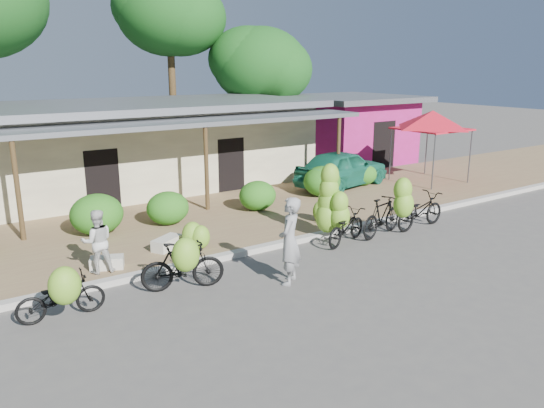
{
  "coord_description": "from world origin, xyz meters",
  "views": [
    {
      "loc": [
        -7.66,
        -9.02,
        4.72
      ],
      "look_at": [
        -0.16,
        2.08,
        1.2
      ],
      "focal_mm": 35.0,
      "sensor_mm": 36.0,
      "label": 1
    }
  ],
  "objects": [
    {
      "name": "loose_banana_a",
      "position": [
        -1.92,
        2.76,
        0.43
      ],
      "size": [
        0.5,
        0.42,
        0.62
      ],
      "primitive_type": "ellipsoid",
      "color": "#81C130",
      "rests_on": "sidewalk"
    },
    {
      "name": "tree_near_right",
      "position": [
        7.31,
        14.61,
        4.81
      ],
      "size": [
        4.99,
        4.86,
        6.65
      ],
      "color": "#46331C",
      "rests_on": "ground"
    },
    {
      "name": "loose_banana_c",
      "position": [
        2.21,
        2.95,
        0.44
      ],
      "size": [
        0.52,
        0.44,
        0.65
      ],
      "primitive_type": "ellipsoid",
      "color": "#81C130",
      "rests_on": "sidewalk"
    },
    {
      "name": "hedge_5",
      "position": [
        6.77,
        5.92,
        0.56
      ],
      "size": [
        1.12,
        1.01,
        0.87
      ],
      "primitive_type": "ellipsoid",
      "color": "#256016",
      "rests_on": "sidewalk"
    },
    {
      "name": "sack_near",
      "position": [
        -2.65,
        3.23,
        0.27
      ],
      "size": [
        0.94,
        0.77,
        0.3
      ],
      "primitive_type": "cube",
      "rotation": [
        0.0,
        0.0,
        0.52
      ],
      "color": "beige",
      "rests_on": "sidewalk"
    },
    {
      "name": "bike_far_left",
      "position": [
        -5.8,
        0.83,
        0.53
      ],
      "size": [
        1.67,
        1.22,
        1.27
      ],
      "rotation": [
        0.0,
        0.0,
        1.52
      ],
      "color": "black",
      "rests_on": "ground"
    },
    {
      "name": "shop_pink",
      "position": [
        10.5,
        10.99,
        1.67
      ],
      "size": [
        6.0,
        6.0,
        3.25
      ],
      "color": "#B21B74",
      "rests_on": "ground"
    },
    {
      "name": "bike_right",
      "position": [
        3.03,
        1.02,
        0.73
      ],
      "size": [
        1.94,
        1.36,
        1.78
      ],
      "rotation": [
        0.0,
        0.0,
        1.81
      ],
      "color": "black",
      "rests_on": "ground"
    },
    {
      "name": "hedge_1",
      "position": [
        -3.76,
        5.49,
        0.69
      ],
      "size": [
        1.47,
        1.32,
        1.14
      ],
      "primitive_type": "ellipsoid",
      "color": "#256016",
      "rests_on": "sidewalk"
    },
    {
      "name": "teal_van",
      "position": [
        5.91,
        6.2,
        0.85
      ],
      "size": [
        4.51,
        2.51,
        1.45
      ],
      "primitive_type": "imported",
      "rotation": [
        0.0,
        0.0,
        1.77
      ],
      "color": "#16664E",
      "rests_on": "sidewalk"
    },
    {
      "name": "vendor",
      "position": [
        -1.18,
        -0.11,
        0.99
      ],
      "size": [
        0.85,
        0.82,
        1.97
      ],
      "primitive_type": "imported",
      "rotation": [
        0.0,
        0.0,
        3.84
      ],
      "color": "gray",
      "rests_on": "ground"
    },
    {
      "name": "ground",
      "position": [
        0.0,
        0.0,
        0.0
      ],
      "size": [
        100.0,
        100.0,
        0.0
      ],
      "primitive_type": "plane",
      "color": "#4F4D4A",
      "rests_on": "ground"
    },
    {
      "name": "sack_far",
      "position": [
        -4.36,
        2.74,
        0.26
      ],
      "size": [
        0.84,
        0.64,
        0.28
      ],
      "primitive_type": "cube",
      "rotation": [
        0.0,
        0.0,
        -0.4
      ],
      "color": "beige",
      "rests_on": "sidewalk"
    },
    {
      "name": "hedge_2",
      "position": [
        -1.74,
        5.28,
        0.61
      ],
      "size": [
        1.26,
        1.14,
        0.99
      ],
      "primitive_type": "ellipsoid",
      "color": "#256016",
      "rests_on": "sidewalk"
    },
    {
      "name": "loose_banana_b",
      "position": [
        -2.06,
        2.95,
        0.47
      ],
      "size": [
        0.55,
        0.47,
        0.69
      ],
      "primitive_type": "ellipsoid",
      "color": "#81C130",
      "rests_on": "sidewalk"
    },
    {
      "name": "curb",
      "position": [
        0.0,
        2.0,
        0.07
      ],
      "size": [
        60.0,
        0.25,
        0.15
      ],
      "primitive_type": "cube",
      "color": "#A8A399",
      "rests_on": "ground"
    },
    {
      "name": "red_canopy",
      "position": [
        9.53,
        5.0,
        2.61
      ],
      "size": [
        3.5,
        3.5,
        2.86
      ],
      "color": "#59595E",
      "rests_on": "sidewalk"
    },
    {
      "name": "shop_main",
      "position": [
        0.0,
        10.93,
        1.72
      ],
      "size": [
        13.0,
        8.5,
        3.35
      ],
      "color": "beige",
      "rests_on": "ground"
    },
    {
      "name": "bike_center",
      "position": [
        1.59,
        1.49,
        0.81
      ],
      "size": [
        1.89,
        1.44,
        2.16
      ],
      "rotation": [
        0.0,
        0.0,
        1.91
      ],
      "color": "black",
      "rests_on": "ground"
    },
    {
      "name": "hedge_3",
      "position": [
        1.33,
        5.13,
        0.6
      ],
      "size": [
        1.24,
        1.11,
        0.97
      ],
      "primitive_type": "ellipsoid",
      "color": "#256016",
      "rests_on": "sidewalk"
    },
    {
      "name": "tree_center_right",
      "position": [
        3.31,
        16.61,
        7.26
      ],
      "size": [
        5.22,
        5.11,
        9.2
      ],
      "color": "#46331C",
      "rests_on": "ground"
    },
    {
      "name": "bystander",
      "position": [
        -4.58,
        2.6,
        0.86
      ],
      "size": [
        0.81,
        0.69,
        1.48
      ],
      "primitive_type": "imported",
      "rotation": [
        0.0,
        0.0,
        2.95
      ],
      "color": "beige",
      "rests_on": "sidewalk"
    },
    {
      "name": "bike_far_right",
      "position": [
        4.47,
        1.08,
        0.53
      ],
      "size": [
        2.05,
        0.84,
        1.05
      ],
      "rotation": [
        0.0,
        0.0,
        1.64
      ],
      "color": "black",
      "rests_on": "ground"
    },
    {
      "name": "sidewalk",
      "position": [
        0.0,
        5.0,
        0.06
      ],
      "size": [
        60.0,
        6.0,
        0.12
      ],
      "primitive_type": "cube",
      "color": "olive",
      "rests_on": "ground"
    },
    {
      "name": "bike_left",
      "position": [
        -3.31,
        0.79,
        0.62
      ],
      "size": [
        1.86,
        1.38,
        1.38
      ],
      "rotation": [
        0.0,
        0.0,
        1.27
      ],
      "color": "black",
      "rests_on": "ground"
    },
    {
      "name": "hedge_4",
      "position": [
        4.31,
        5.46,
        0.66
      ],
      "size": [
        1.4,
        1.26,
        1.09
      ],
      "primitive_type": "ellipsoid",
      "color": "#256016",
      "rests_on": "sidewalk"
    }
  ]
}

